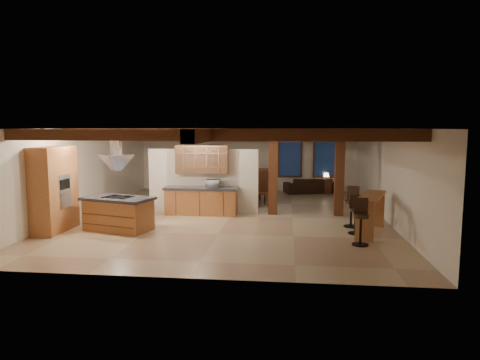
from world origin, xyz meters
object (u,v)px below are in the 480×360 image
(dining_table, at_px, (244,195))
(bar_counter, at_px, (371,208))
(kitchen_island, at_px, (118,213))
(sofa, at_px, (310,185))

(dining_table, height_order, bar_counter, bar_counter)
(dining_table, bearing_deg, kitchen_island, -124.23)
(kitchen_island, distance_m, bar_counter, 7.13)
(kitchen_island, bearing_deg, bar_counter, 3.18)
(dining_table, xyz_separation_m, sofa, (2.71, 2.87, 0.02))
(kitchen_island, height_order, dining_table, kitchen_island)
(sofa, relative_size, bar_counter, 1.08)
(kitchen_island, bearing_deg, sofa, 53.20)
(dining_table, distance_m, sofa, 3.95)
(bar_counter, bearing_deg, dining_table, 131.17)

